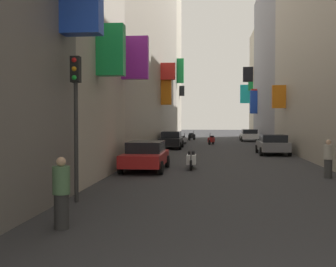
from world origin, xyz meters
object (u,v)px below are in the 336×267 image
object	(u,v)px
pedestrian_near_left	(61,193)
scooter_silver	(183,140)
pedestrian_crossing	(328,159)
traffic_light_near_corner	(76,103)
parked_car_red	(146,155)
scooter_white	(191,159)
scooter_black	(192,136)
parked_car_black	(171,139)
scooter_blue	(268,144)
parked_car_white	(249,135)
parked_car_grey	(273,144)
scooter_red	(211,140)

from	to	relation	value
pedestrian_near_left	scooter_silver	bearing A→B (deg)	88.91
pedestrian_crossing	traffic_light_near_corner	distance (m)	10.73
parked_car_red	pedestrian_crossing	size ratio (longest dim) A/B	2.68
pedestrian_crossing	traffic_light_near_corner	bearing A→B (deg)	-145.72
scooter_white	scooter_silver	xyz separation A→B (m)	(-1.73, 19.76, 0.00)
scooter_silver	pedestrian_near_left	xyz separation A→B (m)	(-0.59, -31.34, 0.32)
pedestrian_near_left	scooter_black	bearing A→B (deg)	88.46
parked_car_black	traffic_light_near_corner	size ratio (longest dim) A/B	1.05
scooter_blue	traffic_light_near_corner	xyz separation A→B (m)	(-8.42, -22.08, 2.41)
parked_car_red	pedestrian_near_left	xyz separation A→B (m)	(-0.20, -10.71, 0.06)
scooter_silver	parked_car_black	bearing A→B (deg)	-96.75
scooter_black	scooter_blue	distance (m)	16.60
scooter_white	scooter_blue	world-z (taller)	same
parked_car_white	parked_car_grey	distance (m)	18.38
scooter_white	pedestrian_near_left	xyz separation A→B (m)	(-2.32, -11.57, 0.32)
pedestrian_near_left	traffic_light_near_corner	xyz separation A→B (m)	(-0.63, 2.96, 2.09)
pedestrian_near_left	traffic_light_near_corner	world-z (taller)	traffic_light_near_corner
scooter_black	scooter_red	world-z (taller)	same
pedestrian_crossing	parked_car_red	bearing A→B (deg)	166.94
scooter_white	scooter_silver	bearing A→B (deg)	95.00
scooter_white	parked_car_grey	bearing A→B (deg)	59.70
parked_car_red	scooter_white	xyz separation A→B (m)	(2.13, 0.86, -0.26)
parked_car_black	pedestrian_crossing	size ratio (longest dim) A/B	2.80
traffic_light_near_corner	parked_car_red	bearing A→B (deg)	83.90
scooter_red	parked_car_white	bearing A→B (deg)	58.60
parked_car_black	pedestrian_near_left	bearing A→B (deg)	-89.95
parked_car_white	parked_car_red	xyz separation A→B (m)	(-7.42, -28.13, 0.01)
parked_car_grey	scooter_white	size ratio (longest dim) A/B	2.09
scooter_black	pedestrian_near_left	distance (m)	40.24
scooter_white	scooter_blue	xyz separation A→B (m)	(5.46, 13.46, -0.00)
parked_car_white	traffic_light_near_corner	size ratio (longest dim) A/B	0.94
scooter_blue	scooter_red	bearing A→B (deg)	123.13
parked_car_white	parked_car_grey	size ratio (longest dim) A/B	1.01
parked_car_black	scooter_black	size ratio (longest dim) A/B	2.52
parked_car_black	scooter_red	size ratio (longest dim) A/B	2.51
scooter_blue	pedestrian_crossing	bearing A→B (deg)	-89.00
parked_car_red	parked_car_grey	bearing A→B (deg)	53.10
scooter_silver	scooter_red	world-z (taller)	same
parked_car_grey	parked_car_red	xyz separation A→B (m)	(-7.32, -9.75, -0.01)
scooter_red	pedestrian_near_left	size ratio (longest dim) A/B	1.12
parked_car_red	scooter_black	bearing A→B (deg)	88.28
scooter_red	traffic_light_near_corner	distance (m)	29.26
parked_car_red	scooter_blue	size ratio (longest dim) A/B	2.41
scooter_silver	pedestrian_crossing	xyz separation A→B (m)	(7.47, -22.45, 0.32)
scooter_blue	traffic_light_near_corner	bearing A→B (deg)	-110.87
pedestrian_crossing	scooter_black	bearing A→B (deg)	102.57
parked_car_white	scooter_black	xyz separation A→B (m)	(-6.53, 1.39, -0.25)
scooter_red	scooter_white	bearing A→B (deg)	-92.88
traffic_light_near_corner	scooter_silver	bearing A→B (deg)	87.52
scooter_red	traffic_light_near_corner	bearing A→B (deg)	-97.83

